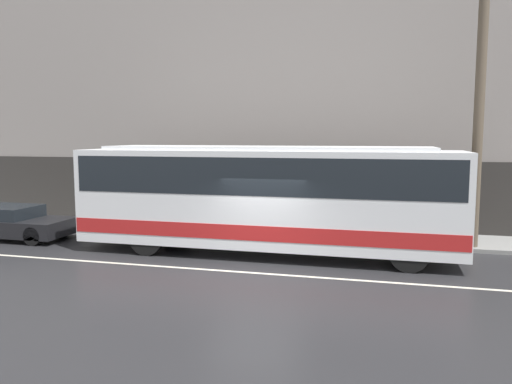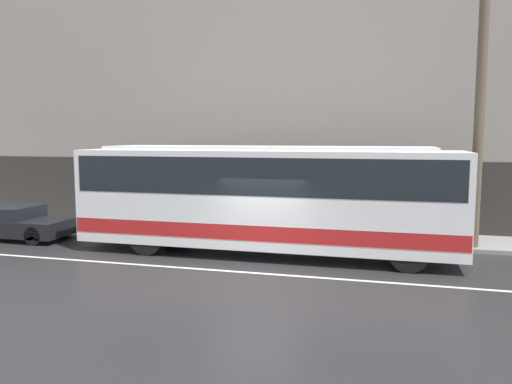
{
  "view_description": "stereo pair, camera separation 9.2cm",
  "coord_description": "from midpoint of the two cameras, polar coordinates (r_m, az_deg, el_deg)",
  "views": [
    {
      "loc": [
        3.38,
        -12.86,
        3.73
      ],
      "look_at": [
        -0.54,
        2.3,
        1.97
      ],
      "focal_mm": 35.0,
      "sensor_mm": 36.0,
      "label": 1
    },
    {
      "loc": [
        3.46,
        -12.84,
        3.73
      ],
      "look_at": [
        -0.54,
        2.3,
        1.97
      ],
      "focal_mm": 35.0,
      "sensor_mm": 36.0,
      "label": 2
    }
  ],
  "objects": [
    {
      "name": "utility_pole_near",
      "position": [
        17.52,
        24.34,
        8.53
      ],
      "size": [
        0.32,
        0.32,
        8.82
      ],
      "color": "brown",
      "rests_on": "sidewalk"
    },
    {
      "name": "lane_stripe",
      "position": [
        13.81,
        -0.09,
        -9.23
      ],
      "size": [
        54.0,
        0.14,
        0.01
      ],
      "color": "beige",
      "rests_on": "ground_plane"
    },
    {
      "name": "transit_bus",
      "position": [
        15.68,
        1.22,
        -0.2
      ],
      "size": [
        11.9,
        2.61,
        3.41
      ],
      "color": "white",
      "rests_on": "ground_plane"
    },
    {
      "name": "ground_plane",
      "position": [
        13.81,
        -0.09,
        -9.24
      ],
      "size": [
        60.0,
        60.0,
        0.0
      ],
      "primitive_type": "plane",
      "color": "#262628"
    },
    {
      "name": "building_facade",
      "position": [
        19.98,
        4.99,
        12.5
      ],
      "size": [
        60.0,
        0.35,
        12.12
      ],
      "color": "gray",
      "rests_on": "ground_plane"
    },
    {
      "name": "sidewalk",
      "position": [
        18.82,
        4.07,
        -4.82
      ],
      "size": [
        60.0,
        2.58,
        0.13
      ],
      "color": "gray",
      "rests_on": "ground_plane"
    },
    {
      "name": "sedan_dark_behind",
      "position": [
        20.46,
        -26.36,
        -3.11
      ],
      "size": [
        4.78,
        1.9,
        1.19
      ],
      "color": "black",
      "rests_on": "ground_plane"
    }
  ]
}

